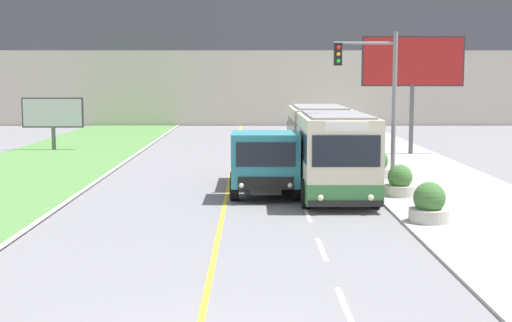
# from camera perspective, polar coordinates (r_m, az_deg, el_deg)

# --- Properties ---
(lane_marking_centre) EXTENTS (2.88, 140.00, 0.01)m
(lane_marking_centre) POSITION_cam_1_polar(r_m,az_deg,el_deg) (13.39, -2.75, -12.66)
(lane_marking_centre) COLOR gold
(lane_marking_centre) RESTS_ON ground_plane
(apartment_block_background) EXTENTS (80.00, 8.04, 19.16)m
(apartment_block_background) POSITION_cam_1_polar(r_m,az_deg,el_deg) (68.12, -1.20, 11.15)
(apartment_block_background) COLOR beige
(apartment_block_background) RESTS_ON ground_plane
(city_bus) EXTENTS (2.64, 12.07, 3.13)m
(city_bus) POSITION_cam_1_polar(r_m,az_deg,el_deg) (28.82, 5.66, 1.07)
(city_bus) COLOR beige
(city_bus) RESTS_ON ground_plane
(dump_truck) EXTENTS (2.52, 6.78, 2.43)m
(dump_truck) POSITION_cam_1_polar(r_m,az_deg,el_deg) (26.72, 0.69, -0.11)
(dump_truck) COLOR black
(dump_truck) RESTS_ON ground_plane
(car_distant) EXTENTS (1.80, 4.30, 1.45)m
(car_distant) POSITION_cam_1_polar(r_m,az_deg,el_deg) (46.72, 3.50, 2.19)
(car_distant) COLOR silver
(car_distant) RESTS_ON ground_plane
(traffic_light_mast) EXTENTS (2.28, 0.32, 6.03)m
(traffic_light_mast) POSITION_cam_1_polar(r_m,az_deg,el_deg) (26.15, 9.64, 5.35)
(traffic_light_mast) COLOR slate
(traffic_light_mast) RESTS_ON ground_plane
(billboard_large) EXTENTS (5.73, 0.24, 6.67)m
(billboard_large) POSITION_cam_1_polar(r_m,az_deg,el_deg) (41.14, 12.44, 7.52)
(billboard_large) COLOR #59595B
(billboard_large) RESTS_ON ground_plane
(billboard_small) EXTENTS (3.67, 0.24, 3.16)m
(billboard_small) POSITION_cam_1_polar(r_m,az_deg,el_deg) (44.56, -15.95, 3.64)
(billboard_small) COLOR #59595B
(billboard_small) RESTS_ON ground_plane
(planter_round_near) EXTENTS (1.21, 1.21, 1.21)m
(planter_round_near) POSITION_cam_1_polar(r_m,az_deg,el_deg) (22.15, 13.68, -3.41)
(planter_round_near) COLOR #B7B2A8
(planter_round_near) RESTS_ON sidewalk_right
(planter_round_second) EXTENTS (1.13, 1.13, 1.16)m
(planter_round_second) POSITION_cam_1_polar(r_m,az_deg,el_deg) (26.67, 11.43, -1.68)
(planter_round_second) COLOR #B7B2A8
(planter_round_second) RESTS_ON sidewalk_right
(planter_round_third) EXTENTS (1.20, 1.20, 1.22)m
(planter_round_third) POSITION_cam_1_polar(r_m,az_deg,el_deg) (31.21, 9.65, -0.36)
(planter_round_third) COLOR #B7B2A8
(planter_round_third) RESTS_ON sidewalk_right
(planter_round_far) EXTENTS (1.18, 1.18, 1.24)m
(planter_round_far) POSITION_cam_1_polar(r_m,az_deg,el_deg) (35.79, 8.33, 0.59)
(planter_round_far) COLOR #B7B2A8
(planter_round_far) RESTS_ON sidewalk_right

